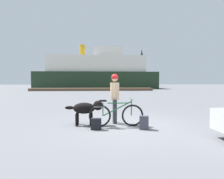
{
  "coord_description": "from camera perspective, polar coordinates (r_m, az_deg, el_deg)",
  "views": [
    {
      "loc": [
        -1.0,
        -6.55,
        1.52
      ],
      "look_at": [
        -0.36,
        1.81,
        1.16
      ],
      "focal_mm": 31.55,
      "sensor_mm": 36.0,
      "label": 1
    }
  ],
  "objects": [
    {
      "name": "ground_plane",
      "position": [
        6.8,
        4.28,
        -10.44
      ],
      "size": [
        160.0,
        160.0,
        0.0
      ],
      "primitive_type": "plane",
      "color": "slate"
    },
    {
      "name": "bicycle",
      "position": [
        6.6,
        1.14,
        -7.33
      ],
      "size": [
        1.83,
        0.44,
        0.92
      ],
      "color": "black",
      "rests_on": "ground_plane"
    },
    {
      "name": "person_cyclist",
      "position": [
        7.04,
        0.8,
        -1.13
      ],
      "size": [
        0.32,
        0.53,
        1.77
      ],
      "color": "#333338",
      "rests_on": "ground_plane"
    },
    {
      "name": "dog",
      "position": [
        6.88,
        -7.38,
        -5.49
      ],
      "size": [
        1.3,
        0.45,
        0.84
      ],
      "color": "black",
      "rests_on": "ground_plane"
    },
    {
      "name": "backpack",
      "position": [
        6.35,
        9.27,
        -9.43
      ],
      "size": [
        0.32,
        0.27,
        0.43
      ],
      "primitive_type": "cube",
      "rotation": [
        0.0,
        0.0,
        -0.26
      ],
      "color": "#3F3F4C",
      "rests_on": "ground_plane"
    },
    {
      "name": "handbag_pannier",
      "position": [
        6.25,
        -4.64,
        -9.92
      ],
      "size": [
        0.33,
        0.2,
        0.35
      ],
      "primitive_type": "cube",
      "rotation": [
        0.0,
        0.0,
        -0.08
      ],
      "color": "black",
      "rests_on": "ground_plane"
    },
    {
      "name": "dock_pier",
      "position": [
        31.54,
        -5.8,
        0.06
      ],
      "size": [
        19.09,
        2.42,
        0.4
      ],
      "primitive_type": "cube",
      "color": "brown",
      "rests_on": "ground_plane"
    },
    {
      "name": "ferry_boat",
      "position": [
        40.83,
        -4.33,
        4.75
      ],
      "size": [
        23.92,
        7.76,
        8.91
      ],
      "color": "#1E331E",
      "rests_on": "ground_plane"
    },
    {
      "name": "sailboat_moored",
      "position": [
        44.02,
        -8.85,
        1.09
      ],
      "size": [
        8.28,
        2.32,
        8.32
      ],
      "color": "silver",
      "rests_on": "ground_plane"
    },
    {
      "name": "pine_tree_far_left",
      "position": [
        59.0,
        -15.25,
        6.44
      ],
      "size": [
        4.08,
        4.08,
        9.32
      ],
      "color": "#4C331E",
      "rests_on": "ground_plane"
    },
    {
      "name": "pine_tree_center",
      "position": [
        56.15,
        -3.37,
        6.64
      ],
      "size": [
        3.26,
        3.26,
        8.95
      ],
      "color": "#4C331E",
      "rests_on": "ground_plane"
    },
    {
      "name": "pine_tree_far_right",
      "position": [
        57.79,
        8.59,
        7.51
      ],
      "size": [
        3.16,
        3.16,
        10.71
      ],
      "color": "#4C331E",
      "rests_on": "ground_plane"
    },
    {
      "name": "pine_tree_mid_back",
      "position": [
        60.86,
        -0.62,
        7.26
      ],
      "size": [
        3.72,
        3.72,
        10.67
      ],
      "color": "#4C331E",
      "rests_on": "ground_plane"
    }
  ]
}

